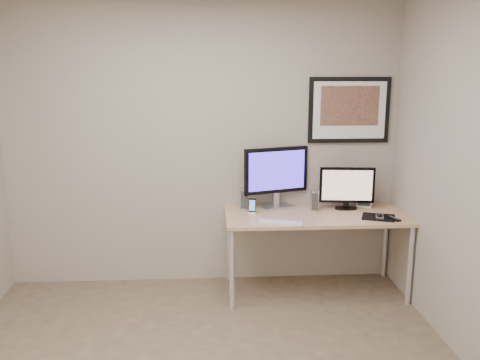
{
  "coord_description": "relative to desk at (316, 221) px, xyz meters",
  "views": [
    {
      "loc": [
        0.06,
        -2.93,
        1.99
      ],
      "look_at": [
        0.31,
        1.1,
        1.1
      ],
      "focal_mm": 38.0,
      "sensor_mm": 36.0,
      "label": 1
    }
  ],
  "objects": [
    {
      "name": "room",
      "position": [
        -1.0,
        -0.9,
        0.98
      ],
      "size": [
        3.6,
        3.6,
        3.6
      ],
      "color": "white",
      "rests_on": "ground"
    },
    {
      "name": "desk",
      "position": [
        0.0,
        0.0,
        0.0
      ],
      "size": [
        1.6,
        0.7,
        0.73
      ],
      "color": "#9E744C",
      "rests_on": "floor"
    },
    {
      "name": "framed_art",
      "position": [
        0.35,
        0.33,
        0.96
      ],
      "size": [
        0.75,
        0.04,
        0.6
      ],
      "color": "black",
      "rests_on": "room"
    },
    {
      "name": "monitor_large",
      "position": [
        -0.33,
        0.24,
        0.38
      ],
      "size": [
        0.6,
        0.28,
        0.56
      ],
      "rotation": [
        0.0,
        0.0,
        0.31
      ],
      "color": "#B4B4B9",
      "rests_on": "desk"
    },
    {
      "name": "monitor_tv",
      "position": [
        0.31,
        0.15,
        0.27
      ],
      "size": [
        0.5,
        0.14,
        0.39
      ],
      "rotation": [
        0.0,
        0.0,
        -0.11
      ],
      "color": "black",
      "rests_on": "desk"
    },
    {
      "name": "speaker_left",
      "position": [
        -0.63,
        0.2,
        0.16
      ],
      "size": [
        0.08,
        0.08,
        0.2
      ],
      "primitive_type": "cylinder",
      "rotation": [
        0.0,
        0.0,
        -0.0
      ],
      "color": "#B4B4B9",
      "rests_on": "desk"
    },
    {
      "name": "speaker_right",
      "position": [
        0.01,
        0.12,
        0.16
      ],
      "size": [
        0.08,
        0.08,
        0.19
      ],
      "primitive_type": "cylinder",
      "rotation": [
        0.0,
        0.0,
        -0.08
      ],
      "color": "#B4B4B9",
      "rests_on": "desk"
    },
    {
      "name": "phone_dock",
      "position": [
        -0.56,
        0.05,
        0.14
      ],
      "size": [
        0.08,
        0.08,
        0.14
      ],
      "primitive_type": "cube",
      "rotation": [
        0.0,
        0.0,
        -0.21
      ],
      "color": "black",
      "rests_on": "desk"
    },
    {
      "name": "keyboard",
      "position": [
        -0.35,
        -0.25,
        0.07
      ],
      "size": [
        0.4,
        0.23,
        0.01
      ],
      "primitive_type": "cube",
      "rotation": [
        0.0,
        0.0,
        -0.34
      ],
      "color": "silver",
      "rests_on": "desk"
    },
    {
      "name": "mousepad",
      "position": [
        0.52,
        -0.13,
        0.07
      ],
      "size": [
        0.34,
        0.32,
        0.0
      ],
      "primitive_type": "cube",
      "rotation": [
        0.0,
        0.0,
        -0.35
      ],
      "color": "black",
      "rests_on": "desk"
    },
    {
      "name": "mouse",
      "position": [
        0.52,
        -0.16,
        0.09
      ],
      "size": [
        0.08,
        0.11,
        0.03
      ],
      "primitive_type": "ellipsoid",
      "rotation": [
        0.0,
        0.0,
        -0.27
      ],
      "color": "black",
      "rests_on": "mousepad"
    },
    {
      "name": "remote",
      "position": [
        0.63,
        -0.2,
        0.08
      ],
      "size": [
        0.08,
        0.16,
        0.02
      ],
      "primitive_type": "cube",
      "rotation": [
        0.0,
        0.0,
        0.31
      ],
      "color": "black",
      "rests_on": "desk"
    },
    {
      "name": "fan_unit",
      "position": [
        0.5,
        0.22,
        0.17
      ],
      "size": [
        0.16,
        0.14,
        0.21
      ],
      "primitive_type": "cube",
      "rotation": [
        0.0,
        0.0,
        -0.29
      ],
      "color": "silver",
      "rests_on": "desk"
    }
  ]
}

